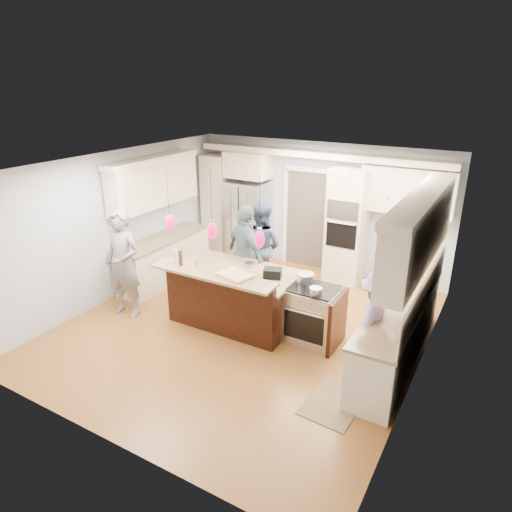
% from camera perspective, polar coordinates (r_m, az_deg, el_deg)
% --- Properties ---
extents(ground_plane, '(6.00, 6.00, 0.00)m').
position_cam_1_polar(ground_plane, '(7.75, -1.31, -8.77)').
color(ground_plane, '#A6712D').
rests_on(ground_plane, ground).
extents(room_shell, '(5.54, 6.04, 2.72)m').
position_cam_1_polar(room_shell, '(7.01, -1.43, 4.18)').
color(room_shell, '#B2BCC6').
rests_on(room_shell, ground).
extents(refrigerator, '(0.90, 0.70, 1.80)m').
position_cam_1_polar(refrigerator, '(10.21, -1.13, 4.36)').
color(refrigerator, '#B7B7BC').
rests_on(refrigerator, ground).
extents(oven_column, '(0.72, 0.69, 2.30)m').
position_cam_1_polar(oven_column, '(9.24, 11.30, 3.71)').
color(oven_column, '#F1DFC4').
rests_on(oven_column, ground).
extents(back_upper_cabinets, '(5.30, 0.61, 2.54)m').
position_cam_1_polar(back_upper_cabinets, '(9.73, 3.31, 8.17)').
color(back_upper_cabinets, '#F1DFC4').
rests_on(back_upper_cabinets, ground).
extents(right_counter_run, '(0.64, 3.10, 2.51)m').
position_cam_1_polar(right_counter_run, '(6.73, 18.18, -4.69)').
color(right_counter_run, '#F1DFC4').
rests_on(right_counter_run, ground).
extents(left_cabinets, '(0.64, 2.30, 2.51)m').
position_cam_1_polar(left_cabinets, '(9.26, -11.82, 3.10)').
color(left_cabinets, '#F1DFC4').
rests_on(left_cabinets, ground).
extents(kitchen_island, '(2.10, 1.46, 1.12)m').
position_cam_1_polar(kitchen_island, '(7.69, -2.64, -4.94)').
color(kitchen_island, black).
rests_on(kitchen_island, ground).
extents(island_range, '(0.82, 0.71, 0.92)m').
position_cam_1_polar(island_range, '(7.19, 7.30, -7.36)').
color(island_range, '#B7B7BC').
rests_on(island_range, ground).
extents(pendant_lights, '(1.75, 0.15, 1.03)m').
position_cam_1_polar(pendant_lights, '(6.74, -5.51, 3.25)').
color(pendant_lights, black).
rests_on(pendant_lights, ground).
extents(person_bar_end, '(0.72, 0.51, 1.89)m').
position_cam_1_polar(person_bar_end, '(8.06, -16.27, -0.94)').
color(person_bar_end, slate).
rests_on(person_bar_end, ground).
extents(person_far_left, '(0.90, 0.73, 1.74)m').
position_cam_1_polar(person_far_left, '(8.75, 0.60, 1.19)').
color(person_far_left, navy).
rests_on(person_far_left, ground).
extents(person_far_right, '(1.15, 0.89, 1.82)m').
position_cam_1_polar(person_far_right, '(8.24, -1.28, 0.18)').
color(person_far_right, slate).
rests_on(person_far_right, ground).
extents(person_range_side, '(0.61, 1.04, 1.59)m').
position_cam_1_polar(person_range_side, '(6.40, 15.08, -8.39)').
color(person_range_side, '#9989B9').
rests_on(person_range_side, ground).
extents(floor_rug, '(0.71, 0.99, 0.01)m').
position_cam_1_polar(floor_rug, '(6.24, 9.80, -17.51)').
color(floor_rug, olive).
rests_on(floor_rug, ground).
extents(water_bottle, '(0.07, 0.07, 0.29)m').
position_cam_1_polar(water_bottle, '(7.22, -9.99, -0.30)').
color(water_bottle, silver).
rests_on(water_bottle, kitchen_island).
extents(beer_bottle_a, '(0.06, 0.06, 0.23)m').
position_cam_1_polar(beer_bottle_a, '(7.43, -9.97, 0.09)').
color(beer_bottle_a, '#44270C').
rests_on(beer_bottle_a, kitchen_island).
extents(beer_bottle_b, '(0.06, 0.06, 0.22)m').
position_cam_1_polar(beer_bottle_b, '(7.28, -9.43, -0.33)').
color(beer_bottle_b, '#44270C').
rests_on(beer_bottle_b, kitchen_island).
extents(beer_bottle_c, '(0.07, 0.07, 0.25)m').
position_cam_1_polar(beer_bottle_c, '(7.30, -9.39, -0.20)').
color(beer_bottle_c, '#44270C').
rests_on(beer_bottle_c, kitchen_island).
extents(drink_can, '(0.08, 0.08, 0.12)m').
position_cam_1_polar(drink_can, '(7.14, -7.39, -1.10)').
color(drink_can, '#B7B7BC').
rests_on(drink_can, kitchen_island).
extents(cutting_board, '(0.58, 0.48, 0.04)m').
position_cam_1_polar(cutting_board, '(6.83, -2.66, -2.41)').
color(cutting_board, tan).
rests_on(cutting_board, kitchen_island).
extents(pot_large, '(0.27, 0.27, 0.15)m').
position_cam_1_polar(pot_large, '(7.11, 6.21, -2.78)').
color(pot_large, '#B7B7BC').
rests_on(pot_large, island_range).
extents(pot_small, '(0.19, 0.19, 0.10)m').
position_cam_1_polar(pot_small, '(6.79, 7.47, -4.33)').
color(pot_small, '#B7B7BC').
rests_on(pot_small, island_range).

